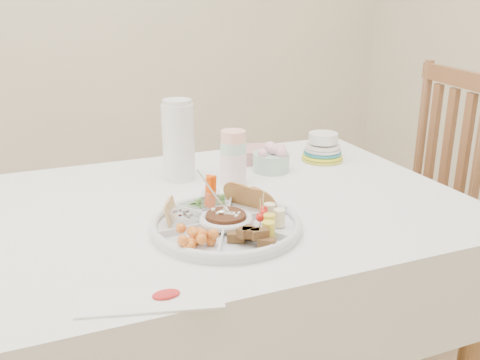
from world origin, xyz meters
name	(u,v)px	position (x,y,z in m)	size (l,w,h in m)	color
dining_table	(205,317)	(0.00, 0.00, 0.38)	(1.52, 1.02, 0.76)	white
chair	(398,206)	(0.87, 0.20, 0.54)	(0.45, 0.45, 1.08)	brown
party_tray	(226,222)	(0.00, -0.19, 0.78)	(0.38, 0.38, 0.04)	silver
bean_dip	(226,219)	(0.00, -0.19, 0.79)	(0.10, 0.10, 0.04)	#503016
tortillas	(253,199)	(0.11, -0.12, 0.80)	(0.10, 0.10, 0.06)	#9A5A2C
carrot_cucumber	(206,191)	(-0.01, -0.06, 0.82)	(0.10, 0.10, 0.09)	#FB4B00
pita_raisins	(175,213)	(-0.12, -0.14, 0.80)	(0.12, 0.12, 0.06)	tan
cherries	(194,236)	(-0.11, -0.27, 0.79)	(0.11, 0.11, 0.05)	orange
granola_chunks	(249,237)	(0.01, -0.32, 0.79)	(0.11, 0.11, 0.05)	#472E14
banana_tomato	(277,210)	(0.12, -0.25, 0.82)	(0.10, 0.10, 0.08)	#D3CB6D
cup_stack	(233,149)	(0.15, 0.13, 0.87)	(0.08, 0.08, 0.23)	white
thermos	(178,139)	(0.00, 0.24, 0.89)	(0.10, 0.10, 0.27)	white
flower_bowl	(271,158)	(0.32, 0.20, 0.80)	(0.12, 0.12, 0.09)	#ADEABD
napkin_stack	(256,154)	(0.32, 0.32, 0.78)	(0.15, 0.13, 0.05)	tan
plate_stack	(323,148)	(0.54, 0.24, 0.81)	(0.15, 0.15, 0.10)	#D3CF45
placemat	(151,300)	(-0.26, -0.45, 0.76)	(0.28, 0.09, 0.01)	white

